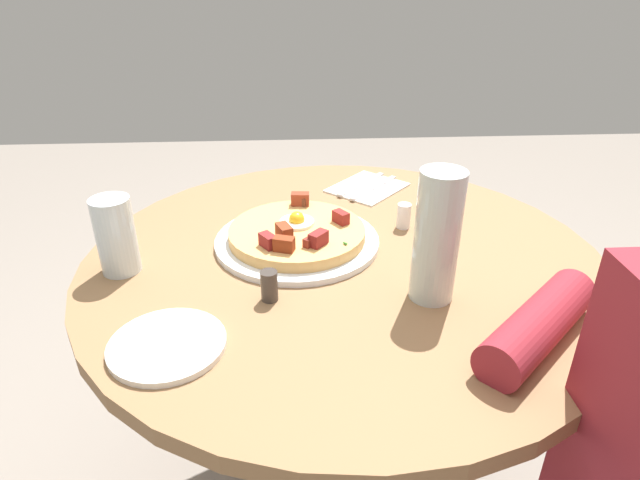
% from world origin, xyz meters
% --- Properties ---
extents(dining_table, '(0.97, 0.97, 0.72)m').
position_xyz_m(dining_table, '(0.00, 0.00, 0.55)').
color(dining_table, olive).
rests_on(dining_table, ground_plane).
extents(pizza_plate, '(0.32, 0.32, 0.01)m').
position_xyz_m(pizza_plate, '(0.09, -0.05, 0.73)').
color(pizza_plate, white).
rests_on(pizza_plate, dining_table).
extents(breakfast_pizza, '(0.26, 0.26, 0.05)m').
position_xyz_m(breakfast_pizza, '(0.09, -0.05, 0.75)').
color(breakfast_pizza, '#DEA95E').
rests_on(breakfast_pizza, pizza_plate).
extents(bread_plate, '(0.17, 0.17, 0.01)m').
position_xyz_m(bread_plate, '(0.28, 0.25, 0.73)').
color(bread_plate, white).
rests_on(bread_plate, dining_table).
extents(napkin, '(0.22, 0.22, 0.00)m').
position_xyz_m(napkin, '(-0.09, -0.32, 0.72)').
color(napkin, white).
rests_on(napkin, dining_table).
extents(fork, '(0.13, 0.14, 0.00)m').
position_xyz_m(fork, '(-0.08, -0.33, 0.73)').
color(fork, silver).
rests_on(fork, napkin).
extents(knife, '(0.13, 0.14, 0.00)m').
position_xyz_m(knife, '(-0.10, -0.31, 0.73)').
color(knife, silver).
rests_on(knife, napkin).
extents(water_glass, '(0.07, 0.07, 0.14)m').
position_xyz_m(water_glass, '(0.40, 0.03, 0.79)').
color(water_glass, silver).
rests_on(water_glass, dining_table).
extents(water_bottle, '(0.07, 0.07, 0.22)m').
position_xyz_m(water_bottle, '(-0.13, 0.14, 0.83)').
color(water_bottle, silver).
rests_on(water_bottle, dining_table).
extents(salt_shaker, '(0.03, 0.03, 0.05)m').
position_xyz_m(salt_shaker, '(-0.13, -0.11, 0.75)').
color(salt_shaker, white).
rests_on(salt_shaker, dining_table).
extents(pepper_shaker, '(0.03, 0.03, 0.05)m').
position_xyz_m(pepper_shaker, '(0.14, 0.14, 0.75)').
color(pepper_shaker, '#3F3833').
rests_on(pepper_shaker, dining_table).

